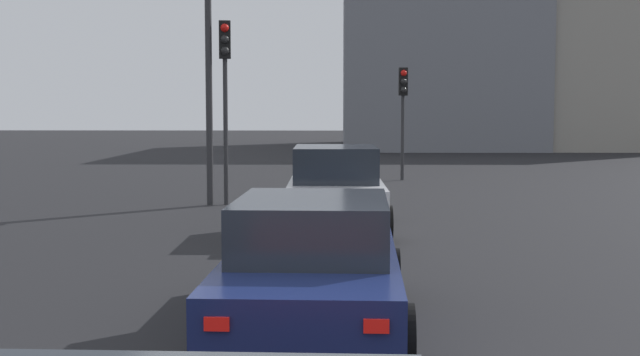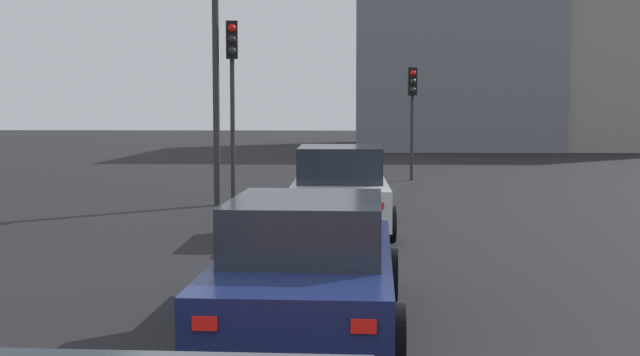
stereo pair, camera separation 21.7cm
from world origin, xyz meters
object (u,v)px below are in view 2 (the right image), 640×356
(car_white_lead, at_px, (340,190))
(traffic_light_near_right, at_px, (232,74))
(car_navy_second, at_px, (308,266))
(street_lamp_kerbside, at_px, (216,47))
(traffic_light_near_left, at_px, (412,99))

(car_white_lead, relative_size, traffic_light_near_right, 1.05)
(car_navy_second, distance_m, street_lamp_kerbside, 12.04)
(car_white_lead, bearing_deg, traffic_light_near_right, 32.86)
(car_navy_second, xyz_separation_m, traffic_light_near_right, (11.32, 2.48, 2.47))
(car_white_lead, distance_m, street_lamp_kerbside, 5.88)
(traffic_light_near_left, relative_size, street_lamp_kerbside, 0.57)
(car_navy_second, bearing_deg, car_white_lead, -0.00)
(car_white_lead, distance_m, traffic_light_near_right, 5.40)
(car_white_lead, xyz_separation_m, traffic_light_near_left, (11.01, -2.14, 1.86))
(car_navy_second, xyz_separation_m, traffic_light_near_left, (18.29, -2.34, 1.94))
(traffic_light_near_left, relative_size, traffic_light_near_right, 0.82)
(car_white_lead, height_order, traffic_light_near_right, traffic_light_near_right)
(car_white_lead, bearing_deg, street_lamp_kerbside, 36.79)
(car_white_lead, xyz_separation_m, street_lamp_kerbside, (3.99, 3.06, 3.04))
(car_white_lead, bearing_deg, traffic_light_near_left, -11.70)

